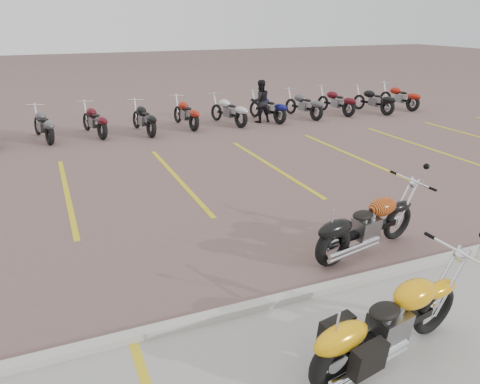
% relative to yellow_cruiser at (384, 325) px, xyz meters
% --- Properties ---
extents(ground, '(100.00, 100.00, 0.00)m').
position_rel_yellow_cruiser_xyz_m(ground, '(-0.40, 3.53, -0.50)').
color(ground, brown).
rests_on(ground, ground).
extents(curb, '(60.00, 0.18, 0.12)m').
position_rel_yellow_cruiser_xyz_m(curb, '(-0.40, 1.53, -0.44)').
color(curb, '#ADAAA3').
rests_on(curb, ground).
extents(parking_stripes, '(38.00, 5.50, 0.01)m').
position_rel_yellow_cruiser_xyz_m(parking_stripes, '(-0.40, 7.53, -0.50)').
color(parking_stripes, gold).
rests_on(parking_stripes, ground).
extents(yellow_cruiser, '(2.45, 0.62, 1.01)m').
position_rel_yellow_cruiser_xyz_m(yellow_cruiser, '(0.00, 0.00, 0.00)').
color(yellow_cruiser, black).
rests_on(yellow_cruiser, ground).
extents(flame_cruiser, '(2.36, 0.64, 0.98)m').
position_rel_yellow_cruiser_xyz_m(flame_cruiser, '(1.48, 2.36, -0.02)').
color(flame_cruiser, black).
rests_on(flame_cruiser, ground).
extents(person_b, '(0.82, 0.65, 1.63)m').
position_rel_yellow_cruiser_xyz_m(person_b, '(4.46, 12.87, 0.31)').
color(person_b, black).
rests_on(person_b, ground).
extents(bg_bike_row, '(22.44, 2.08, 1.10)m').
position_rel_yellow_cruiser_xyz_m(bg_bike_row, '(0.67, 12.95, 0.05)').
color(bg_bike_row, black).
rests_on(bg_bike_row, ground).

